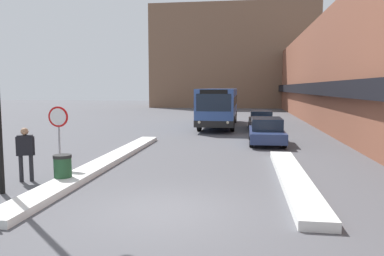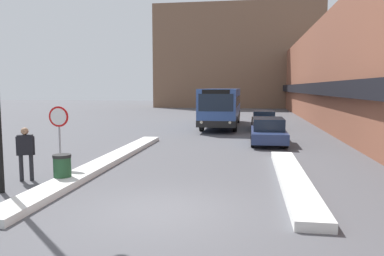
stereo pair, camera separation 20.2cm
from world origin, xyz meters
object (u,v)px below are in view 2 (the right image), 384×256
parked_car_front (268,131)px  parked_car_middle (264,120)px  street_lamp (3,46)px  city_bus (222,106)px  stop_sign (59,124)px  trash_bin (62,169)px  pedestrian (26,149)px

parked_car_front → parked_car_middle: 7.40m
parked_car_front → street_lamp: (-8.02, -11.25, 3.56)m
city_bus → street_lamp: 20.91m
stop_sign → street_lamp: street_lamp is taller
city_bus → trash_bin: city_bus is taller
parked_car_front → stop_sign: size_ratio=1.87×
trash_bin → stop_sign: bearing=120.0°
trash_bin → pedestrian: bearing=175.8°
parked_car_middle → stop_sign: 17.65m
stop_sign → parked_car_middle: bearing=63.0°
city_bus → pedestrian: bearing=-105.3°
pedestrian → parked_car_front: bearing=26.0°
stop_sign → trash_bin: (0.94, -1.63, -1.29)m
pedestrian → trash_bin: bearing=-27.8°
city_bus → trash_bin: (-3.79, -18.87, -1.20)m
parked_car_middle → city_bus: bearing=154.6°
parked_car_front → stop_sign: stop_sign is taller
parked_car_front → stop_sign: 11.57m
parked_car_middle → pedestrian: (-8.39, -17.23, 0.38)m
city_bus → parked_car_middle: 3.74m
city_bus → stop_sign: bearing=-105.4°
parked_car_middle → stop_sign: stop_sign is taller
parked_car_front → street_lamp: street_lamp is taller
parked_car_front → city_bus: bearing=110.0°
stop_sign → pedestrian: 1.72m
stop_sign → trash_bin: 2.28m
city_bus → street_lamp: (-4.76, -20.20, 2.60)m
parked_car_middle → street_lamp: 20.62m
pedestrian → city_bus: bearing=51.2°
parked_car_front → street_lamp: bearing=-125.5°
street_lamp → pedestrian: (-0.37, 1.42, -3.19)m
city_bus → parked_car_front: bearing=-70.0°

